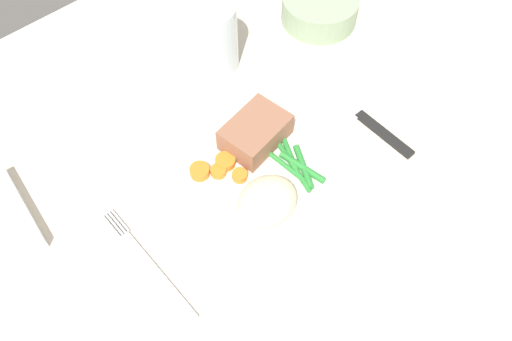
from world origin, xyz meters
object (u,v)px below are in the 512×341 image
object	(u,v)px
dinner_plate	(256,179)
salad_bowl	(320,7)
meat_portion	(255,132)
knife	(354,110)
fork	(149,264)
water_glass	(211,40)

from	to	relation	value
dinner_plate	salad_bowl	size ratio (longest dim) A/B	2.19
dinner_plate	meat_portion	xyz separation A→B (cm)	(3.30, 3.86, 2.44)
dinner_plate	salad_bowl	world-z (taller)	salad_bowl
meat_portion	knife	bearing A→B (deg)	-16.87
dinner_plate	knife	distance (cm)	16.97
fork	water_glass	size ratio (longest dim) A/B	1.64
meat_portion	fork	distance (cm)	19.84
meat_portion	knife	xyz separation A→B (cm)	(13.65, -4.14, -3.04)
water_glass	salad_bowl	distance (cm)	18.00
dinner_plate	water_glass	distance (cm)	20.89
fork	water_glass	distance (cm)	31.14
dinner_plate	knife	bearing A→B (deg)	-0.96
knife	salad_bowl	xyz separation A→B (cm)	(9.02, 15.66, 2.06)
salad_bowl	fork	bearing A→B (deg)	-159.52
water_glass	salad_bowl	xyz separation A→B (cm)	(17.55, -3.41, -2.10)
meat_portion	water_glass	size ratio (longest dim) A/B	0.79
water_glass	salad_bowl	bearing A→B (deg)	-10.99
meat_portion	salad_bowl	distance (cm)	25.45
dinner_plate	fork	distance (cm)	15.88
fork	knife	world-z (taller)	knife
meat_portion	fork	bearing A→B (deg)	-167.89
meat_portion	water_glass	xyz separation A→B (cm)	(5.12, 14.92, 1.12)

